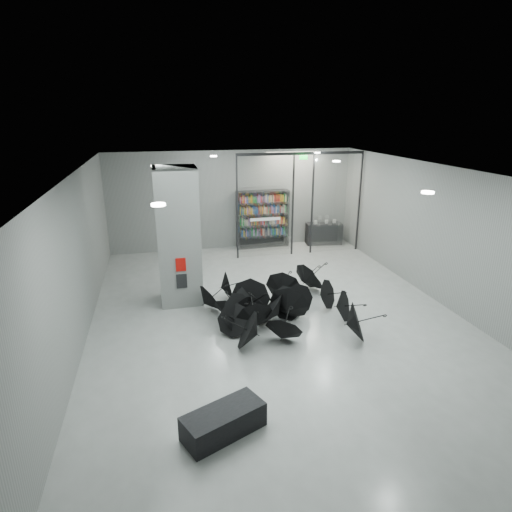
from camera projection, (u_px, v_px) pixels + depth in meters
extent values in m
plane|color=gray|center=(279.00, 321.00, 11.72)|extent=(14.00, 14.00, 0.00)
cube|color=slate|center=(282.00, 173.00, 10.44)|extent=(10.00, 14.00, 0.02)
cube|color=#606260|center=(233.00, 200.00, 17.54)|extent=(10.00, 0.02, 4.00)
cube|color=#606260|center=(461.00, 445.00, 4.62)|extent=(10.00, 0.02, 4.00)
cube|color=#606260|center=(75.00, 266.00, 10.01)|extent=(0.02, 14.00, 4.00)
cube|color=#606260|center=(449.00, 239.00, 12.16)|extent=(0.02, 14.00, 4.00)
cube|color=slate|center=(178.00, 237.00, 12.39)|extent=(1.20, 1.20, 4.00)
cube|color=#A50A07|center=(181.00, 265.00, 12.02)|extent=(0.28, 0.04, 0.38)
cube|color=black|center=(182.00, 281.00, 12.18)|extent=(0.30, 0.03, 0.42)
cube|color=#0CE533|center=(303.00, 157.00, 15.91)|extent=(0.30, 0.06, 0.15)
cube|color=silver|center=(265.00, 206.00, 16.37)|extent=(2.20, 0.02, 3.95)
cube|color=silver|center=(336.00, 203.00, 17.00)|extent=(2.00, 0.02, 3.95)
cube|color=black|center=(237.00, 208.00, 16.14)|extent=(0.06, 0.06, 4.00)
cube|color=black|center=(293.00, 205.00, 16.61)|extent=(0.06, 0.06, 4.00)
cube|color=black|center=(312.00, 204.00, 16.78)|extent=(0.06, 0.06, 4.00)
cube|color=black|center=(359.00, 202.00, 17.21)|extent=(0.06, 0.06, 4.00)
cube|color=black|center=(302.00, 153.00, 16.05)|extent=(5.00, 0.08, 0.10)
cube|color=black|center=(224.00, 421.00, 7.55)|extent=(1.59, 1.17, 0.47)
cube|color=black|center=(324.00, 234.00, 18.45)|extent=(1.57, 0.79, 0.91)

